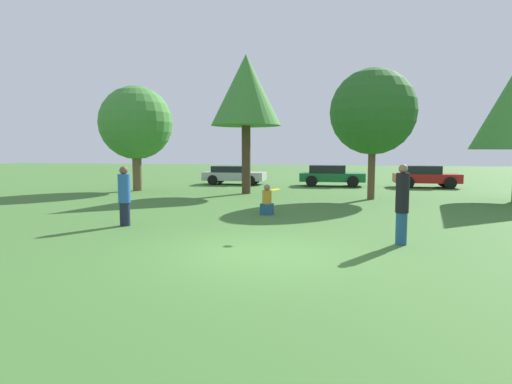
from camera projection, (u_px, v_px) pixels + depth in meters
ground_plane at (256, 253)px, 9.11m from camera, size 120.00×120.00×0.00m
person_thrower at (124, 196)px, 12.44m from camera, size 0.35×0.35×1.77m
person_catcher at (402, 204)px, 9.88m from camera, size 0.31×0.31×1.91m
frisbee at (275, 190)px, 10.91m from camera, size 0.24×0.24×0.07m
bystander_sitting at (267, 202)px, 14.73m from camera, size 0.43×0.36×1.06m
tree_0 at (136, 123)px, 23.42m from camera, size 4.05×4.05×5.82m
tree_1 at (246, 91)px, 21.58m from camera, size 3.62×3.62×7.16m
tree_2 at (373, 112)px, 19.09m from camera, size 3.90×3.90×5.96m
parked_car_silver at (233, 174)px, 28.26m from camera, size 4.13×2.07×1.24m
parked_car_green at (331, 175)px, 26.85m from camera, size 4.11×2.08×1.34m
parked_car_red at (425, 176)px, 25.73m from camera, size 3.86×1.97×1.34m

